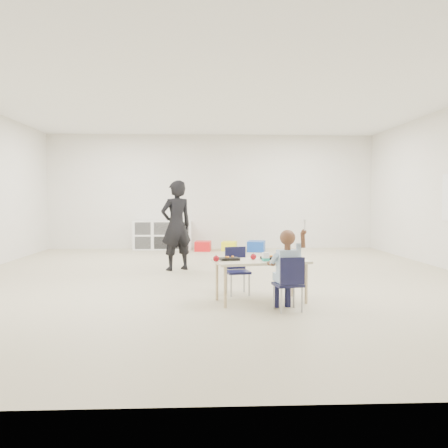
{
  "coord_description": "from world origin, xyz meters",
  "views": [
    {
      "loc": [
        -0.22,
        -7.22,
        1.22
      ],
      "look_at": [
        0.09,
        -0.2,
        0.85
      ],
      "focal_mm": 38.0,
      "sensor_mm": 36.0,
      "label": 1
    }
  ],
  "objects_px": {
    "table": "(261,281)",
    "chair_near": "(288,283)",
    "child": "(288,268)",
    "adult": "(176,225)",
    "cubby_shelf": "(162,235)"
  },
  "relations": [
    {
      "from": "table",
      "to": "chair_near",
      "type": "distance_m",
      "value": 0.52
    },
    {
      "from": "table",
      "to": "adult",
      "type": "bearing_deg",
      "value": 102.98
    },
    {
      "from": "chair_near",
      "to": "adult",
      "type": "relative_size",
      "value": 0.39
    },
    {
      "from": "child",
      "to": "cubby_shelf",
      "type": "xyz_separation_m",
      "value": [
        -1.91,
        6.42,
        -0.12
      ]
    },
    {
      "from": "table",
      "to": "child",
      "type": "height_order",
      "value": "child"
    },
    {
      "from": "child",
      "to": "cubby_shelf",
      "type": "relative_size",
      "value": 0.68
    },
    {
      "from": "table",
      "to": "child",
      "type": "relative_size",
      "value": 1.24
    },
    {
      "from": "chair_near",
      "to": "table",
      "type": "bearing_deg",
      "value": 106.93
    },
    {
      "from": "adult",
      "to": "chair_near",
      "type": "bearing_deg",
      "value": 84.66
    },
    {
      "from": "child",
      "to": "adult",
      "type": "bearing_deg",
      "value": 103.59
    },
    {
      "from": "cubby_shelf",
      "to": "adult",
      "type": "height_order",
      "value": "adult"
    },
    {
      "from": "child",
      "to": "cubby_shelf",
      "type": "distance_m",
      "value": 6.69
    },
    {
      "from": "chair_near",
      "to": "adult",
      "type": "height_order",
      "value": "adult"
    },
    {
      "from": "chair_near",
      "to": "cubby_shelf",
      "type": "height_order",
      "value": "cubby_shelf"
    },
    {
      "from": "cubby_shelf",
      "to": "chair_near",
      "type": "bearing_deg",
      "value": -73.46
    }
  ]
}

